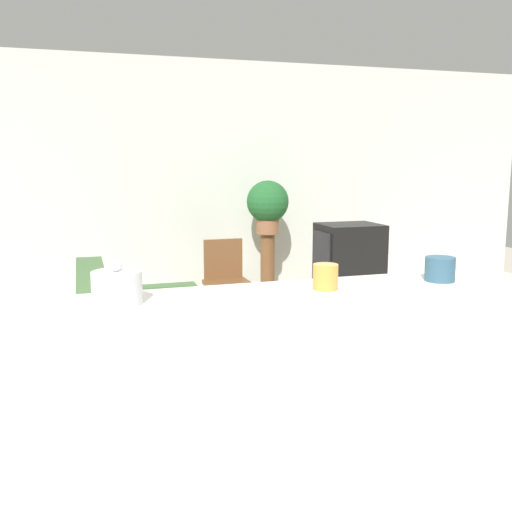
% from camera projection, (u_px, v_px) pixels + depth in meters
% --- Properties ---
extents(ground_plane, '(14.00, 14.00, 0.00)m').
position_uv_depth(ground_plane, '(254.00, 472.00, 3.05)').
color(ground_plane, beige).
extents(wall_back, '(9.00, 0.06, 2.70)m').
position_uv_depth(wall_back, '(159.00, 188.00, 6.05)').
color(wall_back, silver).
rests_on(wall_back, ground_plane).
extents(couch, '(0.96, 1.74, 0.87)m').
position_uv_depth(couch, '(143.00, 354.00, 4.03)').
color(couch, '#476B3D').
rests_on(couch, ground_plane).
extents(tv_stand, '(0.78, 0.49, 0.53)m').
position_uv_depth(tv_stand, '(348.00, 309.00, 5.35)').
color(tv_stand, brown).
rests_on(tv_stand, ground_plane).
extents(television, '(0.56, 0.46, 0.54)m').
position_uv_depth(television, '(349.00, 253.00, 5.26)').
color(television, black).
rests_on(television, tv_stand).
extents(wooden_chair, '(0.44, 0.44, 0.86)m').
position_uv_depth(wooden_chair, '(226.00, 278.00, 5.69)').
color(wooden_chair, brown).
rests_on(wooden_chair, ground_plane).
extents(plant_stand, '(0.15, 0.15, 0.88)m').
position_uv_depth(plant_stand, '(267.00, 274.00, 6.10)').
color(plant_stand, brown).
rests_on(plant_stand, ground_plane).
extents(potted_plant, '(0.44, 0.44, 0.56)m').
position_uv_depth(potted_plant, '(268.00, 204.00, 5.98)').
color(potted_plant, '#8E5B3D').
rests_on(potted_plant, plant_stand).
extents(foreground_counter, '(2.37, 0.44, 1.10)m').
position_uv_depth(foreground_counter, '(287.00, 414.00, 2.50)').
color(foreground_counter, silver).
rests_on(foreground_counter, ground_plane).
extents(decorative_bowl, '(0.19, 0.19, 0.17)m').
position_uv_depth(decorative_bowl, '(117.00, 287.00, 2.19)').
color(decorative_bowl, silver).
rests_on(decorative_bowl, foreground_counter).
extents(candle_jar, '(0.11, 0.11, 0.11)m').
position_uv_depth(candle_jar, '(325.00, 277.00, 2.45)').
color(candle_jar, gold).
rests_on(candle_jar, foreground_counter).
extents(coffee_tin, '(0.14, 0.14, 0.11)m').
position_uv_depth(coffee_tin, '(440.00, 269.00, 2.62)').
color(coffee_tin, '#335B75').
rests_on(coffee_tin, foreground_counter).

